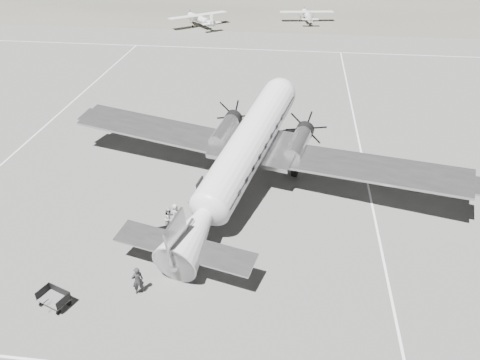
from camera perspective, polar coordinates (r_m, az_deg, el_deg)
name	(u,v)px	position (r m, az deg, el deg)	size (l,w,h in m)	color
ground	(205,205)	(33.98, -4.24, -3.08)	(260.00, 260.00, 0.00)	#61615F
taxi_line_right	(375,217)	(34.01, 16.09, -4.37)	(0.15, 80.00, 0.01)	white
taxi_line_left	(38,132)	(48.37, -23.43, 5.36)	(0.15, 60.00, 0.01)	white
taxi_line_horizon	(257,50)	(70.32, 2.04, 15.61)	(90.00, 0.15, 0.01)	white
dc3_airliner	(243,156)	(33.92, 0.42, 2.95)	(31.80, 22.06, 6.06)	silver
light_plane_left	(200,20)	(83.33, -4.91, 18.83)	(10.71, 8.69, 2.22)	silver
light_plane_right	(307,16)	(87.51, 8.14, 19.16)	(9.45, 7.67, 1.96)	silver
baggage_cart_near	(157,237)	(30.61, -10.07, -6.91)	(1.64, 1.16, 0.93)	#5F5F5F
baggage_cart_far	(54,299)	(28.05, -21.74, -13.33)	(1.69, 1.19, 0.95)	#5F5F5F
ground_crew	(138,280)	(27.18, -12.37, -11.86)	(0.66, 0.43, 1.81)	#2A2A2A
ramp_agent	(170,218)	(31.52, -8.58, -4.63)	(0.82, 0.64, 1.69)	#ABABA9
passenger	(175,213)	(32.13, -7.88, -4.04)	(0.71, 0.46, 1.44)	#B4B3B1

